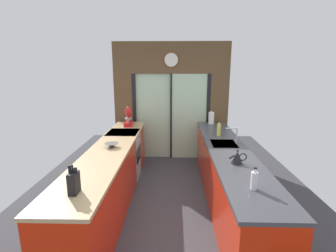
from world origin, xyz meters
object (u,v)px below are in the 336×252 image
at_px(soap_bottle_near, 254,180).
at_px(knife_block, 74,183).
at_px(mixing_bowl, 112,145).
at_px(paper_towel_roll, 211,118).
at_px(kettle, 237,157).
at_px(stand_mixer, 129,119).
at_px(oven_range, 124,155).
at_px(soap_bottle_far, 219,129).

bearing_deg(soap_bottle_near, knife_block, -175.72).
height_order(mixing_bowl, paper_towel_roll, paper_towel_roll).
bearing_deg(kettle, knife_block, -154.79).
bearing_deg(stand_mixer, kettle, -49.70).
bearing_deg(knife_block, kettle, 25.21).
height_order(oven_range, mixing_bowl, mixing_bowl).
bearing_deg(soap_bottle_far, kettle, -89.92).
bearing_deg(kettle, soap_bottle_far, 90.08).
xyz_separation_m(knife_block, kettle, (1.78, 0.84, -0.03)).
height_order(mixing_bowl, soap_bottle_near, soap_bottle_near).
bearing_deg(soap_bottle_far, paper_towel_roll, 90.00).
xyz_separation_m(knife_block, paper_towel_roll, (1.78, 3.20, 0.02)).
height_order(oven_range, knife_block, knife_block).
relative_size(mixing_bowl, kettle, 0.94).
bearing_deg(stand_mixer, soap_bottle_far, -22.01).
bearing_deg(paper_towel_roll, soap_bottle_near, -90.00).
xyz_separation_m(knife_block, stand_mixer, (0.00, 2.94, 0.05)).
height_order(oven_range, soap_bottle_near, soap_bottle_near).
height_order(knife_block, soap_bottle_far, knife_block).
bearing_deg(knife_block, soap_bottle_far, 51.28).
bearing_deg(oven_range, kettle, -41.25).
distance_m(oven_range, soap_bottle_far, 1.90).
xyz_separation_m(mixing_bowl, paper_towel_roll, (1.78, 1.74, 0.09)).
distance_m(knife_block, stand_mixer, 2.94).
xyz_separation_m(mixing_bowl, soap_bottle_far, (1.78, 0.75, 0.08)).
height_order(oven_range, stand_mixer, stand_mixer).
relative_size(oven_range, soap_bottle_far, 3.49).
bearing_deg(paper_towel_roll, stand_mixer, -171.57).
bearing_deg(oven_range, soap_bottle_far, -6.26).
distance_m(kettle, paper_towel_roll, 2.37).
bearing_deg(oven_range, soap_bottle_near, -51.79).
distance_m(mixing_bowl, soap_bottle_near, 2.23).
bearing_deg(knife_block, paper_towel_roll, 60.94).
height_order(mixing_bowl, kettle, kettle).
height_order(kettle, paper_towel_roll, paper_towel_roll).
bearing_deg(soap_bottle_near, soap_bottle_far, 90.00).
relative_size(mixing_bowl, soap_bottle_near, 0.93).
height_order(mixing_bowl, knife_block, knife_block).
height_order(soap_bottle_near, paper_towel_roll, paper_towel_roll).
relative_size(knife_block, paper_towel_roll, 1.02).
bearing_deg(stand_mixer, mixing_bowl, -90.00).
height_order(oven_range, kettle, kettle).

